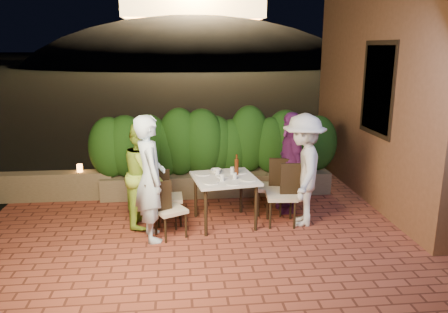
{
  "coord_description": "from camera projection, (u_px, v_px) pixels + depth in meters",
  "views": [
    {
      "loc": [
        -0.48,
        -5.42,
        2.68
      ],
      "look_at": [
        0.19,
        0.99,
        1.05
      ],
      "focal_mm": 35.0,
      "sensor_mm": 36.0,
      "label": 1
    }
  ],
  "objects": [
    {
      "name": "ground",
      "position": [
        218.0,
        251.0,
        5.94
      ],
      "size": [
        400.0,
        400.0,
        0.0
      ],
      "primitive_type": "plane",
      "color": "black",
      "rests_on": "ground"
    },
    {
      "name": "terrace_floor",
      "position": [
        215.0,
        239.0,
        6.44
      ],
      "size": [
        7.0,
        6.0,
        0.15
      ],
      "primitive_type": "cube",
      "color": "brown",
      "rests_on": "ground"
    },
    {
      "name": "building_wall",
      "position": [
        412.0,
        57.0,
        7.61
      ],
      "size": [
        1.6,
        5.0,
        5.0
      ],
      "primitive_type": "cube",
      "color": "brown",
      "rests_on": "ground"
    },
    {
      "name": "window_pane",
      "position": [
        379.0,
        89.0,
        7.17
      ],
      "size": [
        0.08,
        1.0,
        1.4
      ],
      "primitive_type": "cube",
      "color": "black",
      "rests_on": "building_wall"
    },
    {
      "name": "window_frame",
      "position": [
        379.0,
        89.0,
        7.17
      ],
      "size": [
        0.06,
        1.15,
        1.55
      ],
      "primitive_type": "cube",
      "color": "black",
      "rests_on": "building_wall"
    },
    {
      "name": "planter",
      "position": [
        217.0,
        183.0,
        8.12
      ],
      "size": [
        4.2,
        0.55,
        0.4
      ],
      "primitive_type": "cube",
      "color": "brown",
      "rests_on": "ground"
    },
    {
      "name": "hedge",
      "position": [
        217.0,
        144.0,
        7.94
      ],
      "size": [
        4.0,
        0.7,
        1.1
      ],
      "primitive_type": null,
      "color": "#183F11",
      "rests_on": "planter"
    },
    {
      "name": "parapet",
      "position": [
        50.0,
        186.0,
        7.81
      ],
      "size": [
        2.2,
        0.3,
        0.5
      ],
      "primitive_type": "cube",
      "color": "brown",
      "rests_on": "ground"
    },
    {
      "name": "hill",
      "position": [
        195.0,
        92.0,
        64.96
      ],
      "size": [
        52.0,
        40.0,
        22.0
      ],
      "primitive_type": "ellipsoid",
      "color": "black",
      "rests_on": "ground"
    },
    {
      "name": "dining_table",
      "position": [
        225.0,
        201.0,
        6.72
      ],
      "size": [
        1.05,
        1.05,
        0.75
      ],
      "primitive_type": null,
      "rotation": [
        0.0,
        0.0,
        0.15
      ],
      "color": "white",
      "rests_on": "ground"
    },
    {
      "name": "plate_nw",
      "position": [
        211.0,
        183.0,
        6.35
      ],
      "size": [
        0.21,
        0.21,
        0.01
      ],
      "primitive_type": "cylinder",
      "color": "white",
      "rests_on": "dining_table"
    },
    {
      "name": "plate_sw",
      "position": [
        203.0,
        174.0,
        6.78
      ],
      "size": [
        0.23,
        0.23,
        0.01
      ],
      "primitive_type": "cylinder",
      "color": "white",
      "rests_on": "dining_table"
    },
    {
      "name": "plate_ne",
      "position": [
        248.0,
        179.0,
        6.5
      ],
      "size": [
        0.24,
        0.24,
        0.01
      ],
      "primitive_type": "cylinder",
      "color": "white",
      "rests_on": "dining_table"
    },
    {
      "name": "plate_se",
      "position": [
        239.0,
        172.0,
        6.87
      ],
      "size": [
        0.24,
        0.24,
        0.01
      ],
      "primitive_type": "cylinder",
      "color": "white",
      "rests_on": "dining_table"
    },
    {
      "name": "plate_centre",
      "position": [
        223.0,
        176.0,
        6.66
      ],
      "size": [
        0.2,
        0.2,
        0.01
      ],
      "primitive_type": "cylinder",
      "color": "white",
      "rests_on": "dining_table"
    },
    {
      "name": "plate_front",
      "position": [
        233.0,
        184.0,
        6.3
      ],
      "size": [
        0.2,
        0.2,
        0.01
      ],
      "primitive_type": "cylinder",
      "color": "white",
      "rests_on": "dining_table"
    },
    {
      "name": "glass_nw",
      "position": [
        222.0,
        178.0,
        6.43
      ],
      "size": [
        0.06,
        0.06,
        0.1
      ],
      "primitive_type": "cylinder",
      "color": "silver",
      "rests_on": "dining_table"
    },
    {
      "name": "glass_sw",
      "position": [
        217.0,
        171.0,
        6.72
      ],
      "size": [
        0.07,
        0.07,
        0.11
      ],
      "primitive_type": "cylinder",
      "color": "silver",
      "rests_on": "dining_table"
    },
    {
      "name": "glass_ne",
      "position": [
        235.0,
        176.0,
        6.51
      ],
      "size": [
        0.06,
        0.06,
        0.1
      ],
      "primitive_type": "cylinder",
      "color": "silver",
      "rests_on": "dining_table"
    },
    {
      "name": "glass_se",
      "position": [
        232.0,
        170.0,
        6.78
      ],
      "size": [
        0.07,
        0.07,
        0.11
      ],
      "primitive_type": "cylinder",
      "color": "silver",
      "rests_on": "dining_table"
    },
    {
      "name": "beer_bottle",
      "position": [
        237.0,
        165.0,
        6.72
      ],
      "size": [
        0.06,
        0.06,
        0.32
      ],
      "primitive_type": null,
      "color": "#481E0C",
      "rests_on": "dining_table"
    },
    {
      "name": "bowl",
      "position": [
        216.0,
        170.0,
        6.91
      ],
      "size": [
        0.21,
        0.21,
        0.04
      ],
      "primitive_type": "imported",
      "rotation": [
        0.0,
        0.0,
        -0.24
      ],
      "color": "white",
      "rests_on": "dining_table"
    },
    {
      "name": "chair_left_front",
      "position": [
        170.0,
        209.0,
        6.24
      ],
      "size": [
        0.53,
        0.53,
        0.85
      ],
      "primitive_type": null,
      "rotation": [
        0.0,
        0.0,
        0.47
      ],
      "color": "black",
      "rests_on": "ground"
    },
    {
      "name": "chair_left_back",
      "position": [
        169.0,
        197.0,
        6.71
      ],
      "size": [
        0.42,
        0.42,
        0.87
      ],
      "primitive_type": null,
      "rotation": [
        0.0,
        0.0,
        0.03
      ],
      "color": "black",
      "rests_on": "ground"
    },
    {
      "name": "chair_right_front",
      "position": [
        281.0,
        194.0,
        6.67
      ],
      "size": [
        0.49,
        0.49,
        0.97
      ],
      "primitive_type": null,
      "rotation": [
        0.0,
        0.0,
        3.05
      ],
      "color": "black",
      "rests_on": "ground"
    },
    {
      "name": "chair_right_back",
      "position": [
        270.0,
        186.0,
        7.13
      ],
      "size": [
        0.51,
        0.51,
        0.93
      ],
      "primitive_type": null,
      "rotation": [
        0.0,
        0.0,
        2.94
      ],
      "color": "black",
      "rests_on": "ground"
    },
    {
      "name": "diner_blue",
      "position": [
        150.0,
        178.0,
        6.07
      ],
      "size": [
        0.57,
        0.74,
        1.79
      ],
      "primitive_type": "imported",
      "rotation": [
        0.0,
        0.0,
        1.81
      ],
      "color": "#C5E4FD",
      "rests_on": "ground"
    },
    {
      "name": "diner_green",
      "position": [
        144.0,
        174.0,
        6.62
      ],
      "size": [
        0.7,
        0.85,
        1.59
      ],
      "primitive_type": "imported",
      "rotation": [
        0.0,
        0.0,
        1.44
      ],
      "color": "#A5D342",
      "rests_on": "ground"
    },
    {
      "name": "diner_white",
      "position": [
        303.0,
        170.0,
        6.6
      ],
      "size": [
        0.91,
        1.24,
        1.72
      ],
      "primitive_type": "imported",
      "rotation": [
        0.0,
        0.0,
        -1.83
      ],
      "color": "silver",
      "rests_on": "ground"
    },
    {
      "name": "diner_purple",
      "position": [
        290.0,
        162.0,
        7.15
      ],
      "size": [
        0.43,
        0.99,
        1.67
      ],
      "primitive_type": "imported",
      "rotation": [
        0.0,
        0.0,
        -1.54
      ],
      "color": "#66236B",
      "rests_on": "ground"
    },
    {
      "name": "parapet_lamp",
      "position": [
        80.0,
        168.0,
        7.78
      ],
      "size": [
        0.1,
        0.1,
        0.14
      ],
      "primitive_type": "cylinder",
      "color": "orange",
      "rests_on": "parapet"
    }
  ]
}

